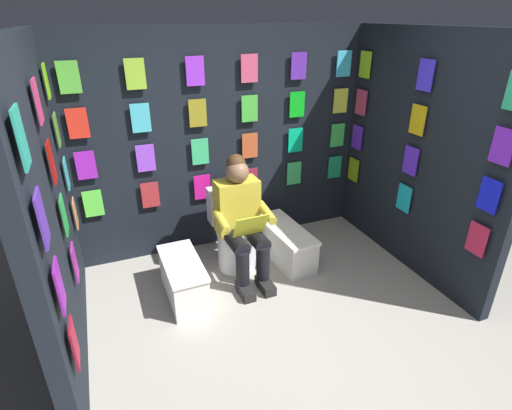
{
  "coord_description": "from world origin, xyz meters",
  "views": [
    {
      "loc": [
        1.18,
        1.7,
        2.31
      ],
      "look_at": [
        0.03,
        -1.14,
        0.85
      ],
      "focal_mm": 28.1,
      "sensor_mm": 36.0,
      "label": 1
    }
  ],
  "objects_px": {
    "toilet": "(234,234)",
    "comic_longbox_far": "(183,279)",
    "person_reading": "(242,219)",
    "comic_longbox_near": "(285,243)"
  },
  "relations": [
    {
      "from": "comic_longbox_near",
      "to": "comic_longbox_far",
      "type": "distance_m",
      "value": 1.14
    },
    {
      "from": "toilet",
      "to": "person_reading",
      "type": "height_order",
      "value": "person_reading"
    },
    {
      "from": "person_reading",
      "to": "comic_longbox_far",
      "type": "bearing_deg",
      "value": 11.64
    },
    {
      "from": "toilet",
      "to": "comic_longbox_far",
      "type": "xyz_separation_m",
      "value": [
        0.61,
        0.37,
        -0.14
      ]
    },
    {
      "from": "comic_longbox_far",
      "to": "toilet",
      "type": "bearing_deg",
      "value": -149.6
    },
    {
      "from": "comic_longbox_near",
      "to": "toilet",
      "type": "bearing_deg",
      "value": -19.61
    },
    {
      "from": "person_reading",
      "to": "comic_longbox_far",
      "type": "height_order",
      "value": "person_reading"
    },
    {
      "from": "comic_longbox_near",
      "to": "person_reading",
      "type": "bearing_deg",
      "value": 5.5
    },
    {
      "from": "toilet",
      "to": "comic_longbox_near",
      "type": "bearing_deg",
      "value": 163.13
    },
    {
      "from": "person_reading",
      "to": "comic_longbox_near",
      "type": "bearing_deg",
      "value": -171.75
    }
  ]
}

